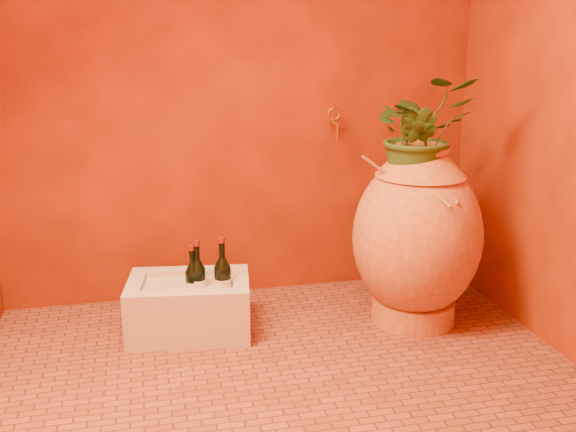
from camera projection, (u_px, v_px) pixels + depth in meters
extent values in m
plane|color=brown|center=(284.00, 380.00, 2.63)|extent=(2.50, 2.50, 0.00)
cube|color=#5C1E05|center=(240.00, 59.00, 3.23)|extent=(2.50, 0.02, 2.50)
cylinder|color=gold|center=(413.00, 309.00, 3.17)|extent=(0.47, 0.47, 0.12)
ellipsoid|color=gold|center=(417.00, 237.00, 3.07)|extent=(0.72, 0.72, 0.77)
cone|color=gold|center=(421.00, 164.00, 2.97)|extent=(0.49, 0.49, 0.12)
torus|color=gold|center=(422.00, 149.00, 2.95)|extent=(0.30, 0.30, 0.05)
cylinder|color=olive|center=(408.00, 190.00, 2.94)|extent=(0.43, 0.11, 0.32)
cylinder|color=olive|center=(427.00, 185.00, 2.87)|extent=(0.04, 0.43, 0.11)
cylinder|color=olive|center=(448.00, 178.00, 2.93)|extent=(0.08, 0.36, 0.16)
cube|color=beige|center=(189.00, 309.00, 3.03)|extent=(0.61, 0.45, 0.24)
cube|color=beige|center=(186.00, 271.00, 3.14)|extent=(0.57, 0.15, 0.03)
cube|color=beige|center=(191.00, 295.00, 2.85)|extent=(0.57, 0.15, 0.03)
cube|color=beige|center=(135.00, 287.00, 2.94)|extent=(0.10, 0.24, 0.03)
cube|color=beige|center=(240.00, 278.00, 3.04)|extent=(0.10, 0.24, 0.03)
cylinder|color=black|center=(198.00, 287.00, 2.99)|extent=(0.07, 0.07, 0.18)
cone|color=black|center=(197.00, 264.00, 2.96)|extent=(0.07, 0.07, 0.05)
cylinder|color=black|center=(197.00, 252.00, 2.94)|extent=(0.03, 0.03, 0.07)
cylinder|color=maroon|center=(196.00, 243.00, 2.93)|extent=(0.03, 0.03, 0.02)
cylinder|color=silver|center=(198.00, 287.00, 2.99)|extent=(0.08, 0.08, 0.08)
cylinder|color=black|center=(193.00, 288.00, 2.99)|extent=(0.07, 0.07, 0.16)
cone|color=black|center=(192.00, 267.00, 2.96)|extent=(0.07, 0.07, 0.05)
cylinder|color=black|center=(192.00, 256.00, 2.94)|extent=(0.02, 0.02, 0.06)
cylinder|color=maroon|center=(191.00, 248.00, 2.93)|extent=(0.03, 0.03, 0.02)
cylinder|color=silver|center=(193.00, 288.00, 2.99)|extent=(0.07, 0.07, 0.07)
cylinder|color=black|center=(223.00, 286.00, 2.98)|extent=(0.08, 0.08, 0.19)
cone|color=black|center=(222.00, 262.00, 2.95)|extent=(0.08, 0.08, 0.05)
cylinder|color=black|center=(222.00, 250.00, 2.93)|extent=(0.03, 0.03, 0.07)
cylinder|color=maroon|center=(222.00, 240.00, 2.92)|extent=(0.03, 0.03, 0.03)
cylinder|color=silver|center=(223.00, 286.00, 2.98)|extent=(0.08, 0.08, 0.08)
cylinder|color=#AB7B27|center=(334.00, 123.00, 3.35)|extent=(0.02, 0.14, 0.02)
cylinder|color=#AB7B27|center=(337.00, 133.00, 3.30)|extent=(0.02, 0.02, 0.08)
torus|color=#AB7B27|center=(334.00, 114.00, 3.34)|extent=(0.07, 0.01, 0.07)
cylinder|color=#AB7B27|center=(334.00, 119.00, 3.35)|extent=(0.01, 0.01, 0.05)
imported|color=#274F1C|center=(420.00, 132.00, 2.95)|extent=(0.48, 0.42, 0.51)
imported|color=#274F1C|center=(414.00, 147.00, 2.90)|extent=(0.26, 0.27, 0.38)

